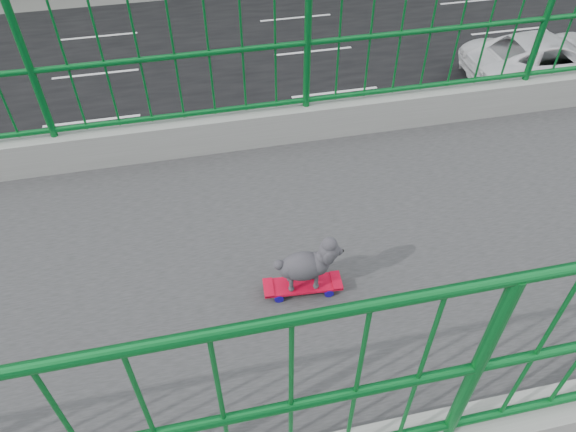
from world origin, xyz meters
The scene contains 5 objects.
road centered at (-13.00, 0.00, 0.01)m, with size 18.00×90.00×0.02m, color black.
skateboard centered at (0.24, 3.58, 7.05)m, with size 0.18×0.51×0.07m.
poodle centered at (0.25, 3.61, 7.26)m, with size 0.20×0.43×0.36m.
car_1 centered at (-9.20, 13.29, 0.73)m, with size 1.54×4.43×1.46m, color gray.
car_2 centered at (-12.40, 15.29, 0.78)m, with size 2.59×5.61×1.56m, color white.
Camera 1 is at (2.31, 3.04, 9.75)m, focal length 33.53 mm.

